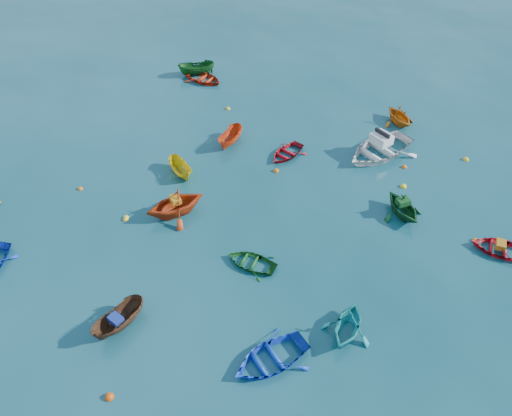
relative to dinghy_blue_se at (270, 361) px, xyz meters
The scene contains 29 objects.
ground 6.19m from the dinghy_blue_se, 159.93° to the left, with size 160.00×160.00×0.00m, color #093F46.
sampan_brown_mid 6.83m from the dinghy_blue_se, 159.27° to the right, with size 1.04×2.77×1.07m, color #51321D.
dinghy_blue_se is the anchor object (origin of this frame).
dinghy_orange_w 10.44m from the dinghy_blue_se, 154.26° to the left, with size 2.82×3.27×1.72m, color #C13B12.
sampan_yellow_mid 13.73m from the dinghy_blue_se, 147.51° to the left, with size 0.94×2.49×0.96m, color gold.
dinghy_green_e 5.49m from the dinghy_blue_se, 134.24° to the left, with size 1.85×2.58×0.54m, color #14561B.
dinghy_cyan_se 3.66m from the dinghy_blue_se, 58.15° to the left, with size 2.25×2.61×1.38m, color teal.
dinghy_red_nw 24.99m from the dinghy_blue_se, 136.34° to the left, with size 2.27×3.18×0.66m, color #AD270E.
sampan_orange_n 16.16m from the dinghy_blue_se, 133.54° to the left, with size 1.00×2.66×1.03m, color #DA4314.
dinghy_green_n 11.74m from the dinghy_blue_se, 86.13° to the left, with size 2.30×2.67×1.40m, color #104821.
dinghy_red_ne 13.50m from the dinghy_blue_se, 63.32° to the left, with size 2.11×2.95×0.61m, color red.
dinghy_red_far 14.73m from the dinghy_blue_se, 120.27° to the left, with size 1.93×2.70×0.56m, color #AB0E18.
dinghy_orange_far 20.66m from the dinghy_blue_se, 98.88° to the left, with size 2.23×2.59×1.36m, color #C46612.
sampan_green_far 26.18m from the dinghy_blue_se, 137.25° to the left, with size 1.10×2.93×1.13m, color #13541B.
motorboat_white 16.47m from the dinghy_blue_se, 99.41° to the left, with size 3.54×4.95×1.63m, color white.
tarp_blue_a 6.92m from the dinghy_blue_se, 158.13° to the right, with size 0.61×0.46×0.30m, color navy.
tarp_orange_a 10.49m from the dinghy_blue_se, 153.98° to the left, with size 0.66×0.50×0.32m, color orange.
tarp_green_b 11.82m from the dinghy_blue_se, 86.55° to the left, with size 0.68×0.52×0.33m, color #12491A.
tarp_orange_b 13.45m from the dinghy_blue_se, 63.65° to the left, with size 0.62×0.47×0.30m, color #BE6E13.
buoy_or_a 15.71m from the dinghy_blue_se, 169.60° to the left, with size 0.30×0.30×0.30m, color orange.
buoy_ye_a 11.59m from the dinghy_blue_se, 167.42° to the left, with size 0.30×0.30×0.30m, color yellow.
buoy_or_b 6.60m from the dinghy_blue_se, 130.55° to the right, with size 0.38×0.38×0.38m, color #CF440B.
buoy_ye_b 11.74m from the dinghy_blue_se, 166.85° to the left, with size 0.30×0.30×0.30m, color yellow.
buoy_or_c 13.01m from the dinghy_blue_se, 122.70° to the left, with size 0.36×0.36×0.36m, color orange.
buoy_ye_c 14.07m from the dinghy_blue_se, 90.28° to the left, with size 0.38×0.38×0.38m, color yellow.
buoy_or_d 12.97m from the dinghy_blue_se, 68.41° to the left, with size 0.32×0.32×0.32m, color orange.
buoy_ye_d 20.49m from the dinghy_blue_se, 132.85° to the left, with size 0.33×0.33×0.33m, color yellow.
buoy_or_e 15.90m from the dinghy_blue_se, 92.82° to the left, with size 0.32×0.32×0.32m, color #F6600D.
buoy_ye_e 19.00m from the dinghy_blue_se, 83.77° to the left, with size 0.37×0.37×0.37m, color yellow.
Camera 1 is at (11.85, -11.61, 18.78)m, focal length 35.00 mm.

